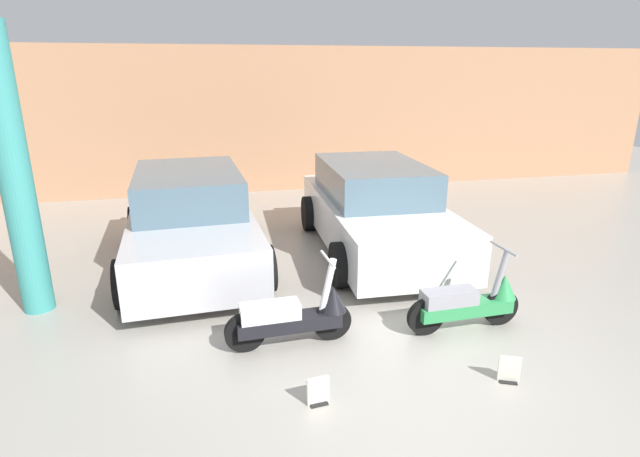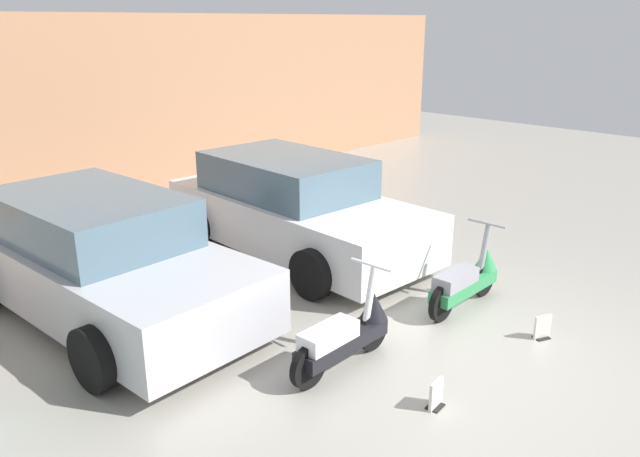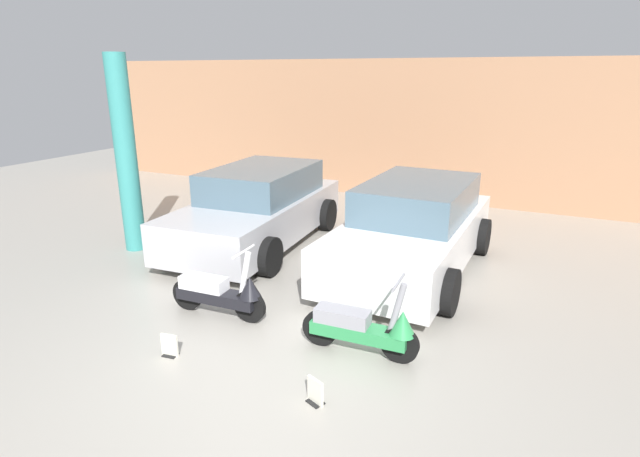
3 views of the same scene
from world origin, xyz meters
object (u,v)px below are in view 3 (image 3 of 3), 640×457
(car_rear_center, at_px, (413,229))
(placard_near_left_scooter, at_px, (170,346))
(car_rear_left, at_px, (258,208))
(support_column_side, at_px, (126,156))
(placard_near_right_scooter, at_px, (315,393))
(scooter_front_right, at_px, (364,327))
(scooter_front_left, at_px, (221,292))

(car_rear_center, xyz_separation_m, placard_near_left_scooter, (-1.76, -3.68, -0.55))
(car_rear_left, relative_size, support_column_side, 1.25)
(car_rear_center, distance_m, placard_near_right_scooter, 3.79)
(scooter_front_right, bearing_deg, scooter_front_left, 175.49)
(scooter_front_right, bearing_deg, car_rear_left, 135.90)
(car_rear_left, height_order, placard_near_right_scooter, car_rear_left)
(scooter_front_right, xyz_separation_m, placard_near_right_scooter, (-0.12, -1.01, -0.22))
(scooter_front_left, distance_m, car_rear_left, 2.94)
(placard_near_right_scooter, bearing_deg, support_column_side, 151.37)
(placard_near_left_scooter, relative_size, placard_near_right_scooter, 1.00)
(placard_near_left_scooter, xyz_separation_m, placard_near_right_scooter, (1.83, -0.08, 0.00))
(car_rear_left, bearing_deg, car_rear_center, 85.54)
(scooter_front_left, relative_size, placard_near_left_scooter, 5.27)
(placard_near_right_scooter, bearing_deg, car_rear_left, 127.74)
(car_rear_center, relative_size, support_column_side, 1.25)
(scooter_front_left, xyz_separation_m, scooter_front_right, (1.98, -0.10, -0.00))
(car_rear_center, bearing_deg, placard_near_right_scooter, 3.00)
(support_column_side, bearing_deg, scooter_front_left, -27.19)
(car_rear_left, bearing_deg, placard_near_left_scooter, 13.43)
(car_rear_center, bearing_deg, car_rear_left, -89.21)
(placard_near_left_scooter, xyz_separation_m, support_column_side, (-2.96, 2.54, 1.55))
(scooter_front_left, xyz_separation_m, placard_near_left_scooter, (0.03, -1.03, -0.22))
(scooter_front_left, distance_m, placard_near_right_scooter, 2.17)
(scooter_front_left, bearing_deg, support_column_side, 150.32)
(scooter_front_right, relative_size, car_rear_center, 0.33)
(placard_near_right_scooter, bearing_deg, car_rear_center, 91.03)
(scooter_front_left, distance_m, car_rear_center, 3.21)
(car_rear_left, relative_size, placard_near_left_scooter, 16.02)
(car_rear_left, distance_m, support_column_side, 2.41)
(placard_near_left_scooter, height_order, placard_near_right_scooter, same)
(placard_near_right_scooter, relative_size, support_column_side, 0.08)
(car_rear_center, height_order, support_column_side, support_column_side)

